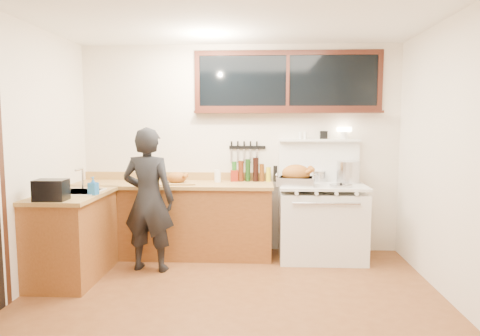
# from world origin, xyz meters

# --- Properties ---
(ground_plane) EXTENTS (4.00, 3.50, 0.02)m
(ground_plane) POSITION_xyz_m (0.00, 0.00, -0.01)
(ground_plane) COLOR brown
(room_shell) EXTENTS (4.10, 3.60, 2.65)m
(room_shell) POSITION_xyz_m (0.00, 0.00, 1.65)
(room_shell) COLOR silver
(room_shell) RESTS_ON ground
(counter_back) EXTENTS (2.44, 0.64, 1.00)m
(counter_back) POSITION_xyz_m (-0.80, 1.45, 0.45)
(counter_back) COLOR brown
(counter_back) RESTS_ON ground
(counter_left) EXTENTS (0.64, 1.09, 0.90)m
(counter_left) POSITION_xyz_m (-1.70, 0.62, 0.45)
(counter_left) COLOR brown
(counter_left) RESTS_ON ground
(sink_unit) EXTENTS (0.50, 0.45, 0.37)m
(sink_unit) POSITION_xyz_m (-1.68, 0.70, 0.85)
(sink_unit) COLOR white
(sink_unit) RESTS_ON counter_left
(vintage_stove) EXTENTS (1.02, 0.74, 1.58)m
(vintage_stove) POSITION_xyz_m (1.00, 1.41, 0.47)
(vintage_stove) COLOR white
(vintage_stove) RESTS_ON ground
(back_window) EXTENTS (2.32, 0.13, 0.77)m
(back_window) POSITION_xyz_m (0.60, 1.72, 2.06)
(back_window) COLOR black
(back_window) RESTS_ON room_shell
(knife_strip) EXTENTS (0.46, 0.03, 0.28)m
(knife_strip) POSITION_xyz_m (0.08, 1.73, 1.31)
(knife_strip) COLOR black
(knife_strip) RESTS_ON room_shell
(man) EXTENTS (0.62, 0.45, 1.58)m
(man) POSITION_xyz_m (-0.96, 0.90, 0.79)
(man) COLOR black
(man) RESTS_ON ground
(soap_bottle) EXTENTS (0.10, 0.10, 0.18)m
(soap_bottle) POSITION_xyz_m (-1.43, 0.55, 0.99)
(soap_bottle) COLOR blue
(soap_bottle) RESTS_ON counter_left
(toaster) EXTENTS (0.29, 0.21, 0.20)m
(toaster) POSITION_xyz_m (-1.70, 0.21, 1.00)
(toaster) COLOR black
(toaster) RESTS_ON counter_left
(cutting_board) EXTENTS (0.49, 0.40, 0.14)m
(cutting_board) POSITION_xyz_m (-0.73, 1.36, 0.95)
(cutting_board) COLOR #A47C41
(cutting_board) RESTS_ON counter_back
(roast_turkey) EXTENTS (0.48, 0.38, 0.25)m
(roast_turkey) POSITION_xyz_m (0.69, 1.31, 1.00)
(roast_turkey) COLOR silver
(roast_turkey) RESTS_ON vintage_stove
(stockpot) EXTENTS (0.32, 0.32, 0.27)m
(stockpot) POSITION_xyz_m (1.34, 1.56, 1.03)
(stockpot) COLOR silver
(stockpot) RESTS_ON vintage_stove
(saucepan) EXTENTS (0.19, 0.31, 0.13)m
(saucepan) POSITION_xyz_m (0.99, 1.65, 0.97)
(saucepan) COLOR silver
(saucepan) RESTS_ON vintage_stove
(pot_lid) EXTENTS (0.26, 0.26, 0.04)m
(pot_lid) POSITION_xyz_m (1.20, 1.25, 0.91)
(pot_lid) COLOR silver
(pot_lid) RESTS_ON vintage_stove
(coffee_tin) EXTENTS (0.10, 0.08, 0.14)m
(coffee_tin) POSITION_xyz_m (-0.06, 1.63, 0.97)
(coffee_tin) COLOR maroon
(coffee_tin) RESTS_ON counter_back
(pitcher) EXTENTS (0.09, 0.09, 0.15)m
(pitcher) POSITION_xyz_m (-0.26, 1.54, 0.98)
(pitcher) COLOR white
(pitcher) RESTS_ON counter_back
(bottle_cluster) EXTENTS (0.57, 0.07, 0.30)m
(bottle_cluster) POSITION_xyz_m (0.17, 1.63, 1.03)
(bottle_cluster) COLOR black
(bottle_cluster) RESTS_ON counter_back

